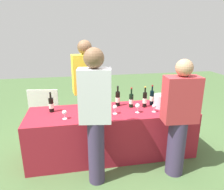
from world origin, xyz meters
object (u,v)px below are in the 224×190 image
at_px(wine_bottle_2, 118,99).
at_px(wine_glass_4, 154,106).
at_px(wine_glass_3, 138,106).
at_px(ice_bucket, 161,101).
at_px(wine_glass_2, 115,108).
at_px(guest_0, 95,114).
at_px(server_pouring, 86,88).
at_px(wine_bottle_5, 152,97).
at_px(wine_bottle_3, 131,100).
at_px(menu_board, 44,109).
at_px(guest_1, 179,117).
at_px(wine_bottle_6, 164,97).
at_px(wine_glass_5, 167,102).
at_px(wine_glass_0, 64,113).
at_px(wine_glass_1, 104,111).
at_px(wine_bottle_4, 145,100).
at_px(wine_bottle_1, 99,100).
at_px(wine_bottle_0, 51,105).

xyz_separation_m(wine_bottle_2, wine_glass_4, (0.48, -0.36, -0.03)).
bearing_deg(wine_glass_3, ice_bucket, 18.61).
height_order(wine_glass_2, wine_glass_4, wine_glass_2).
bearing_deg(guest_0, server_pouring, 100.07).
height_order(wine_bottle_5, guest_0, guest_0).
height_order(wine_bottle_5, wine_glass_3, wine_bottle_5).
relative_size(wine_bottle_2, wine_bottle_3, 1.04).
height_order(wine_bottle_5, menu_board, wine_bottle_5).
relative_size(wine_glass_4, server_pouring, 0.07).
distance_m(wine_glass_2, guest_0, 0.60).
relative_size(wine_glass_4, guest_1, 0.08).
height_order(wine_bottle_5, ice_bucket, wine_bottle_5).
bearing_deg(wine_bottle_3, wine_bottle_6, 4.01).
xyz_separation_m(wine_bottle_5, guest_1, (0.06, -0.79, -0.01)).
relative_size(wine_glass_2, guest_1, 0.09).
distance_m(ice_bucket, guest_1, 0.64).
bearing_deg(ice_bucket, wine_glass_4, -136.42).
height_order(wine_bottle_5, wine_glass_5, wine_bottle_5).
bearing_deg(wine_glass_5, ice_bucket, 144.93).
distance_m(wine_bottle_2, server_pouring, 0.61).
relative_size(wine_bottle_2, wine_bottle_5, 1.01).
relative_size(wine_glass_0, wine_glass_1, 0.98).
xyz_separation_m(wine_bottle_6, guest_1, (-0.14, -0.78, -0.01)).
relative_size(wine_bottle_5, wine_glass_2, 2.41).
xyz_separation_m(wine_bottle_4, wine_bottle_5, (0.15, 0.09, -0.00)).
relative_size(wine_bottle_1, ice_bucket, 1.48).
distance_m(wine_bottle_1, guest_1, 1.24).
relative_size(wine_bottle_3, wine_glass_3, 2.26).
bearing_deg(server_pouring, menu_board, -41.53).
bearing_deg(wine_glass_5, wine_bottle_2, 160.72).
distance_m(wine_bottle_6, server_pouring, 1.31).
bearing_deg(wine_bottle_0, wine_bottle_5, 1.03).
bearing_deg(menu_board, wine_bottle_0, -65.99).
bearing_deg(wine_glass_2, guest_0, -124.91).
bearing_deg(wine_bottle_3, wine_bottle_0, 178.67).
distance_m(wine_glass_1, server_pouring, 0.81).
distance_m(guest_0, guest_1, 1.07).
bearing_deg(wine_bottle_2, ice_bucket, -16.91).
bearing_deg(wine_bottle_6, ice_bucket, -130.62).
height_order(wine_bottle_0, wine_glass_5, wine_bottle_0).
relative_size(guest_1, menu_board, 1.96).
xyz_separation_m(wine_bottle_2, wine_glass_0, (-0.82, -0.37, -0.03)).
bearing_deg(wine_bottle_5, guest_0, -142.84).
relative_size(wine_glass_3, ice_bucket, 0.65).
relative_size(wine_glass_5, menu_board, 0.19).
distance_m(wine_bottle_1, ice_bucket, 0.97).
distance_m(wine_bottle_1, wine_bottle_4, 0.72).
bearing_deg(wine_bottle_1, menu_board, 136.35).
bearing_deg(wine_bottle_1, wine_glass_5, -13.27).
xyz_separation_m(wine_glass_3, wine_glass_4, (0.25, -0.02, -0.01)).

